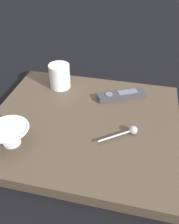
{
  "coord_description": "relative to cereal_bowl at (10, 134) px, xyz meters",
  "views": [
    {
      "loc": [
        -0.63,
        -0.17,
        0.59
      ],
      "look_at": [
        0.02,
        -0.02,
        0.06
      ],
      "focal_mm": 38.24,
      "sensor_mm": 36.0,
      "label": 1
    }
  ],
  "objects": [
    {
      "name": "cereal_bowl",
      "position": [
        0.0,
        0.0,
        0.0
      ],
      "size": [
        0.13,
        0.13,
        0.07
      ],
      "color": "silver",
      "rests_on": "table"
    },
    {
      "name": "tv_remote_near",
      "position": [
        0.33,
        -0.31,
        -0.03
      ],
      "size": [
        0.13,
        0.19,
        0.03
      ],
      "color": "#38383D",
      "rests_on": "table"
    },
    {
      "name": "teaspoon",
      "position": [
        0.13,
        -0.37,
        -0.02
      ],
      "size": [
        0.09,
        0.12,
        0.03
      ],
      "color": "#A3A5B2",
      "rests_on": "table"
    },
    {
      "name": "table",
      "position": [
        0.16,
        -0.2,
        -0.06
      ],
      "size": [
        0.59,
        0.67,
        0.04
      ],
      "color": "#4C3D2D",
      "rests_on": "ground"
    },
    {
      "name": "ground_plane",
      "position": [
        0.16,
        -0.2,
        -0.08
      ],
      "size": [
        6.0,
        6.0,
        0.0
      ],
      "primitive_type": "plane",
      "color": "black"
    },
    {
      "name": "coffee_mug",
      "position": [
        0.36,
        -0.04,
        0.01
      ],
      "size": [
        0.09,
        0.09,
        0.1
      ],
      "color": "white",
      "rests_on": "table"
    }
  ]
}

